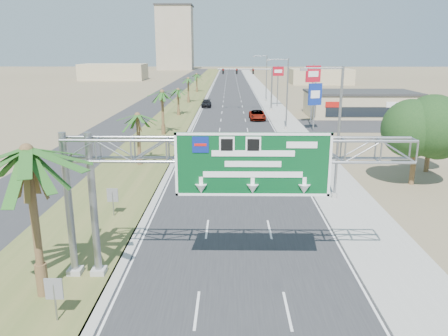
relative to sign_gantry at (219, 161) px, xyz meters
The scene contains 30 objects.
road 100.26m from the sign_gantry, 89.39° to the left, with size 12.00×300.00×0.02m, color #28282B.
sidewalk_right 100.71m from the sign_gantry, 84.54° to the left, with size 4.00×300.00×0.10m, color #9E9B93.
median_grass 100.65m from the sign_gantry, 95.10° to the left, with size 7.00×300.00×0.12m, color #4B5B28.
opposing_road 101.51m from the sign_gantry, 99.05° to the left, with size 8.00×300.00×0.02m, color #28282B.
sign_gantry is the anchor object (origin of this frame).
palm_near 8.41m from the sign_gantry, 166.68° to the right, with size 5.70×5.70×8.35m.
palm_row_b 23.66m from the sign_gantry, 110.92° to the left, with size 3.99×3.99×5.95m.
palm_row_c 39.00m from the sign_gantry, 102.50° to the left, with size 3.99×3.99×6.75m.
palm_row_d 56.73m from the sign_gantry, 98.56° to the left, with size 3.99×3.99×5.45m.
palm_row_e 75.55m from the sign_gantry, 96.41° to the left, with size 3.99×3.99×6.15m.
palm_row_f 100.44m from the sign_gantry, 94.82° to the left, with size 3.99×3.99×5.75m.
streetlight_near 14.75m from the sign_gantry, 55.30° to the left, with size 3.27×0.44×10.00m.
streetlight_mid 42.92m from the sign_gantry, 78.76° to the left, with size 3.27×0.44×10.00m.
streetlight_far 78.53m from the sign_gantry, 83.89° to the left, with size 3.27×0.44×10.00m.
signal_mast 62.37m from the sign_gantry, 84.26° to the left, with size 10.28×0.71×8.00m.
store_building 60.77m from the sign_gantry, 67.64° to the left, with size 18.00×10.00×4.00m, color tan.
oak_near 22.77m from the sign_gantry, 45.02° to the left, with size 4.50×4.50×6.80m.
oak_far 27.77m from the sign_gantry, 46.48° to the left, with size 3.50×3.50×5.60m.
median_signback_a 9.06m from the sign_gantry, 149.77° to the right, with size 0.75×0.08×2.08m.
median_signback_b 11.90m from the sign_gantry, 132.65° to the left, with size 0.75×0.08×2.08m.
tower_distant 242.33m from the sign_gantry, 97.34° to the left, with size 20.00×16.00×35.00m, color #9E9177.
building_distant_left 156.40m from the sign_gantry, 106.32° to the left, with size 24.00×14.00×6.00m, color tan.
building_distant_right 133.78m from the sign_gantry, 76.57° to the left, with size 20.00×12.00×5.00m, color tan.
car_left_lane 31.86m from the sign_gantry, 91.71° to the left, with size 1.86×4.62×1.57m, color black.
car_mid_lane 31.14m from the sign_gantry, 87.83° to the left, with size 1.71×4.90×1.61m, color #6C0F09.
car_right_lane 52.10m from the sign_gantry, 84.44° to the left, with size 2.54×5.52×1.53m, color gray.
car_far 68.32m from the sign_gantry, 93.53° to the left, with size 1.98×4.86×1.41m, color black.
pole_sign_red_near 47.90m from the sign_gantry, 74.46° to the left, with size 2.35×1.15×9.09m.
pole_sign_blue 43.30m from the sign_gantry, 73.40° to the left, with size 1.98×0.98×6.86m.
pole_sign_red_far 69.21m from the sign_gantry, 81.64° to the left, with size 2.22×0.57×8.15m.
Camera 1 is at (-0.58, -9.93, 11.10)m, focal length 35.00 mm.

